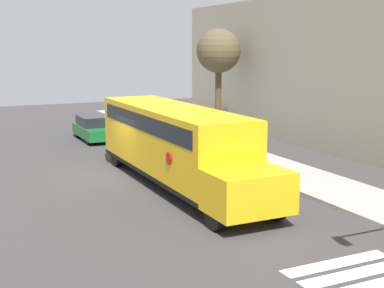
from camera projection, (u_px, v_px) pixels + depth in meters
The scene contains 7 objects.
ground_plane at pixel (121, 175), 23.01m from camera, with size 60.00×60.00×0.00m, color #3A3838.
sidewalk_strip at pixel (250, 160), 25.74m from camera, with size 44.00×3.00×0.15m.
building_backdrop at pixel (359, 72), 27.76m from camera, with size 32.00×4.00×8.25m.
crosswalk_stripes at pixel (377, 285), 12.40m from camera, with size 3.30×3.20×0.01m.
school_bus at pixel (175, 141), 21.10m from camera, with size 11.87×2.57×3.08m.
parked_car at pixel (94, 128), 31.45m from camera, with size 4.10×1.72×1.40m.
tree_near_sidewalk at pixel (219, 52), 33.14m from camera, with size 2.75×2.75×6.56m.
Camera 1 is at (21.53, -6.87, 5.47)m, focal length 50.00 mm.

